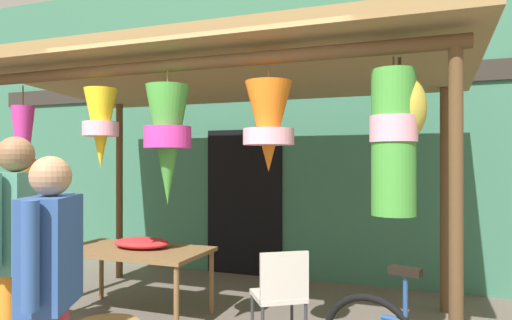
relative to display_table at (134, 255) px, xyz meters
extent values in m
cube|color=#387056|center=(1.07, 2.09, 1.49)|extent=(11.09, 0.25, 4.22)
cube|color=#2D2823|center=(1.07, 1.95, 1.99)|extent=(9.98, 0.04, 0.24)
cube|color=black|center=(0.41, 1.96, 0.38)|extent=(1.10, 0.03, 2.00)
cylinder|color=brown|center=(2.95, -0.72, 0.55)|extent=(0.09, 0.09, 2.33)
cylinder|color=brown|center=(-1.12, 1.24, 0.55)|extent=(0.09, 0.09, 2.33)
cylinder|color=brown|center=(2.95, 1.24, 0.55)|extent=(0.09, 0.09, 2.33)
cylinder|color=brown|center=(0.91, -0.72, 1.71)|extent=(4.27, 0.10, 0.10)
cylinder|color=brown|center=(0.91, 1.24, 1.86)|extent=(4.27, 0.10, 0.10)
cube|color=olive|center=(0.91, 0.26, 1.83)|extent=(4.57, 2.47, 0.26)
cylinder|color=brown|center=(-0.80, -0.63, 1.57)|extent=(0.01, 0.01, 0.19)
cone|color=#D13399|center=(-0.80, -0.63, 0.97)|extent=(0.21, 0.21, 1.00)
cylinder|color=orange|center=(-0.80, -0.63, 0.88)|extent=(0.22, 0.22, 0.18)
cylinder|color=brown|center=(0.16, -0.71, 1.62)|extent=(0.01, 0.01, 0.09)
cone|color=yellow|center=(0.16, -0.71, 1.23)|extent=(0.28, 0.28, 0.68)
cylinder|color=pink|center=(0.16, -0.71, 1.22)|extent=(0.30, 0.30, 0.12)
cylinder|color=brown|center=(0.85, -0.76, 1.61)|extent=(0.01, 0.01, 0.11)
cone|color=green|center=(0.85, -0.76, 1.08)|extent=(0.35, 0.35, 0.95)
cylinder|color=#D13399|center=(0.85, -0.76, 1.14)|extent=(0.37, 0.37, 0.17)
cylinder|color=brown|center=(1.67, -0.69, 1.60)|extent=(0.01, 0.01, 0.12)
cone|color=orange|center=(1.67, -0.69, 1.20)|extent=(0.35, 0.35, 0.67)
cylinder|color=pink|center=(1.67, -0.69, 1.13)|extent=(0.38, 0.38, 0.12)
cylinder|color=brown|center=(2.56, -0.65, 1.62)|extent=(0.01, 0.01, 0.09)
cylinder|color=green|center=(2.56, -0.65, 1.08)|extent=(0.30, 0.30, 1.00)
cylinder|color=pink|center=(2.56, -0.65, 1.17)|extent=(0.32, 0.32, 0.18)
cylinder|color=#4C3D23|center=(2.60, -0.61, 1.61)|extent=(0.02, 0.02, 0.10)
ellipsoid|color=gold|center=(2.60, -0.61, 1.31)|extent=(0.36, 0.31, 0.50)
cube|color=brown|center=(0.00, 0.00, 0.04)|extent=(1.49, 0.81, 0.04)
cylinder|color=brown|center=(-0.69, -0.35, -0.30)|extent=(0.05, 0.05, 0.64)
cylinder|color=brown|center=(0.69, -0.35, -0.30)|extent=(0.05, 0.05, 0.64)
cylinder|color=brown|center=(-0.69, 0.35, -0.30)|extent=(0.05, 0.05, 0.64)
cylinder|color=brown|center=(0.69, 0.35, -0.30)|extent=(0.05, 0.05, 0.64)
ellipsoid|color=red|center=(0.04, 0.07, 0.11)|extent=(0.60, 0.42, 0.10)
ellipsoid|color=orange|center=(0.13, 0.02, 0.12)|extent=(0.27, 0.21, 0.07)
cube|color=beige|center=(1.61, -0.26, -0.18)|extent=(0.56, 0.56, 0.04)
cube|color=beige|center=(1.71, -0.41, 0.02)|extent=(0.35, 0.25, 0.40)
cylinder|color=#333338|center=(1.66, -0.01, -0.40)|extent=(0.03, 0.03, 0.44)
cylinder|color=#333338|center=(1.36, -0.21, -0.40)|extent=(0.03, 0.03, 0.44)
cylinder|color=navy|center=(2.65, -0.87, 0.09)|extent=(0.03, 0.03, 0.30)
cube|color=black|center=(2.65, -0.87, 0.25)|extent=(0.21, 0.13, 0.05)
cube|color=#2D5193|center=(0.89, -2.00, 0.46)|extent=(0.36, 0.45, 0.59)
cylinder|color=#2D5193|center=(0.99, -2.23, 0.49)|extent=(0.08, 0.08, 0.53)
cylinder|color=#2D5193|center=(0.78, -1.77, 0.49)|extent=(0.08, 0.08, 0.53)
sphere|color=tan|center=(0.89, -2.00, 0.87)|extent=(0.22, 0.22, 0.22)
cube|color=#4C8E7A|center=(0.24, -1.64, 0.56)|extent=(0.35, 0.45, 0.64)
cylinder|color=#4C8E7A|center=(0.15, -1.41, 0.59)|extent=(0.08, 0.08, 0.58)
sphere|color=#896042|center=(0.24, -1.64, 0.99)|extent=(0.23, 0.23, 0.23)
camera|label=1|loc=(2.77, -3.91, 0.95)|focal=32.12mm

